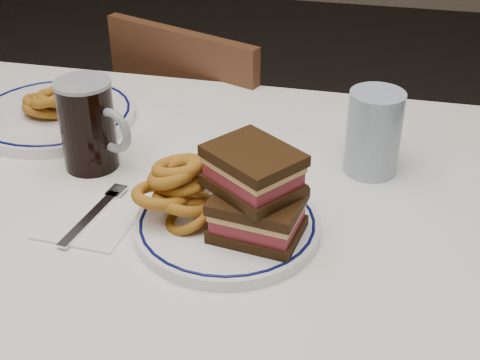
% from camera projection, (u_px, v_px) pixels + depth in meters
% --- Properties ---
extents(dining_table, '(1.27, 0.87, 0.75)m').
position_uv_depth(dining_table, '(107.00, 242.00, 1.08)').
color(dining_table, silver).
rests_on(dining_table, floor).
extents(chair_far, '(0.50, 0.50, 0.83)m').
position_uv_depth(chair_far, '(213.00, 166.00, 1.66)').
color(chair_far, '#472517').
rests_on(chair_far, floor).
extents(main_plate, '(0.26, 0.26, 0.02)m').
position_uv_depth(main_plate, '(227.00, 225.00, 0.92)').
color(main_plate, white).
rests_on(main_plate, dining_table).
extents(reuben_sandwich, '(0.15, 0.14, 0.12)m').
position_uv_depth(reuben_sandwich, '(255.00, 193.00, 0.87)').
color(reuben_sandwich, black).
rests_on(reuben_sandwich, main_plate).
extents(onion_rings_main, '(0.12, 0.11, 0.11)m').
position_uv_depth(onion_rings_main, '(178.00, 188.00, 0.91)').
color(onion_rings_main, brown).
rests_on(onion_rings_main, main_plate).
extents(ketchup_ramekin, '(0.05, 0.05, 0.03)m').
position_uv_depth(ketchup_ramekin, '(200.00, 178.00, 0.98)').
color(ketchup_ramekin, silver).
rests_on(ketchup_ramekin, main_plate).
extents(beer_mug, '(0.13, 0.09, 0.15)m').
position_uv_depth(beer_mug, '(89.00, 124.00, 1.04)').
color(beer_mug, black).
rests_on(beer_mug, dining_table).
extents(water_glass, '(0.09, 0.09, 0.13)m').
position_uv_depth(water_glass, '(374.00, 133.00, 1.03)').
color(water_glass, '#95A9C0').
rests_on(water_glass, dining_table).
extents(far_plate, '(0.29, 0.29, 0.02)m').
position_uv_depth(far_plate, '(55.00, 115.00, 1.21)').
color(far_plate, white).
rests_on(far_plate, dining_table).
extents(onion_rings_far, '(0.11, 0.10, 0.08)m').
position_uv_depth(onion_rings_far, '(50.00, 101.00, 1.18)').
color(onion_rings_far, brown).
rests_on(onion_rings_far, far_plate).
extents(napkin_fork, '(0.13, 0.16, 0.01)m').
position_uv_depth(napkin_fork, '(91.00, 219.00, 0.95)').
color(napkin_fork, white).
rests_on(napkin_fork, dining_table).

